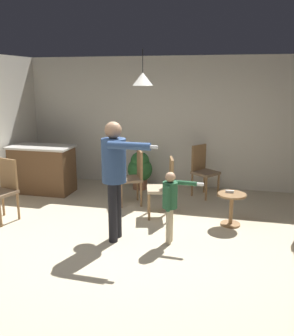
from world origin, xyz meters
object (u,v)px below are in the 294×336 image
at_px(kitchen_counter, 43,169).
at_px(dining_chair_by_counter, 203,169).
at_px(person_child, 171,200).
at_px(dining_chair_centre_back, 4,188).
at_px(person_adult, 115,168).
at_px(dining_chair_near_wall, 134,175).
at_px(side_table_by_couch, 231,205).
at_px(potted_plant_corner, 140,169).
at_px(spare_remote_on_table, 230,191).
at_px(dining_chair_spare, 164,185).

bearing_deg(kitchen_counter, dining_chair_by_counter, 9.35).
xyz_separation_m(person_child, dining_chair_centre_back, (-2.77, 0.23, -0.09)).
height_order(person_adult, person_child, person_adult).
xyz_separation_m(kitchen_counter, person_child, (2.92, -1.74, 0.16)).
height_order(person_child, dining_chair_near_wall, person_child).
relative_size(side_table_by_couch, potted_plant_corner, 0.66).
bearing_deg(dining_chair_centre_back, potted_plant_corner, -112.83).
bearing_deg(dining_chair_centre_back, person_adult, -173.18).
height_order(side_table_by_couch, dining_chair_by_counter, dining_chair_by_counter).
bearing_deg(dining_chair_near_wall, spare_remote_on_table, -133.60).
bearing_deg(dining_chair_spare, dining_chair_by_counter, -36.65).
bearing_deg(dining_chair_near_wall, dining_chair_spare, -151.66).
relative_size(side_table_by_couch, dining_chair_spare, 0.52).
bearing_deg(kitchen_counter, person_adult, -40.05).
relative_size(side_table_by_couch, dining_chair_near_wall, 0.52).
relative_size(person_adult, spare_remote_on_table, 13.07).
relative_size(potted_plant_corner, spare_remote_on_table, 6.06).
bearing_deg(dining_chair_near_wall, side_table_by_couch, -134.62).
xyz_separation_m(person_child, dining_chair_near_wall, (-0.94, 1.47, -0.09)).
height_order(person_adult, dining_chair_near_wall, person_adult).
xyz_separation_m(person_child, dining_chair_by_counter, (0.24, 2.26, -0.09)).
distance_m(person_adult, spare_remote_on_table, 1.90).
bearing_deg(person_child, potted_plant_corner, -152.81).
bearing_deg(side_table_by_couch, dining_chair_by_counter, 112.24).
bearing_deg(dining_chair_centre_back, dining_chair_by_counter, -130.79).
distance_m(kitchen_counter, person_child, 3.40).
bearing_deg(dining_chair_spare, kitchen_counter, 59.33).
relative_size(person_child, dining_chair_centre_back, 1.03).
bearing_deg(person_child, dining_chair_centre_back, -91.44).
height_order(dining_chair_near_wall, dining_chair_spare, same).
xyz_separation_m(side_table_by_couch, spare_remote_on_table, (-0.04, 0.05, 0.21)).
bearing_deg(dining_chair_by_counter, person_child, 30.07).
relative_size(person_child, potted_plant_corner, 1.31).
xyz_separation_m(kitchen_counter, dining_chair_spare, (2.64, -0.76, 0.07)).
height_order(kitchen_counter, dining_chair_by_counter, dining_chair_by_counter).
bearing_deg(dining_chair_near_wall, person_adult, 160.89).
height_order(side_table_by_couch, dining_chair_spare, dining_chair_spare).
distance_m(dining_chair_by_counter, dining_chair_spare, 1.38).
height_order(side_table_by_couch, person_adult, person_adult).
bearing_deg(dining_chair_by_counter, spare_remote_on_table, 57.77).
bearing_deg(kitchen_counter, dining_chair_centre_back, -84.40).
bearing_deg(person_adult, spare_remote_on_table, 123.70).
relative_size(person_adult, dining_chair_spare, 1.70).
distance_m(kitchen_counter, spare_remote_on_table, 3.80).
relative_size(side_table_by_couch, person_adult, 0.31).
bearing_deg(side_table_by_couch, dining_chair_near_wall, 160.65).
relative_size(person_adult, person_child, 1.65).
bearing_deg(dining_chair_centre_back, side_table_by_couch, -154.97).
bearing_deg(dining_chair_spare, spare_remote_on_table, -109.05).
bearing_deg(spare_remote_on_table, side_table_by_couch, -52.08).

